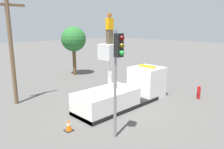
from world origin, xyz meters
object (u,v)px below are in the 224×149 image
at_px(traffic_cone_rear, 69,125).
at_px(fire_hydrant, 199,92).
at_px(utility_pole, 11,47).
at_px(worker, 110,29).
at_px(bucket_truck, 125,91).
at_px(traffic_light_pole, 117,64).
at_px(tree_left_bg, 74,39).

bearing_deg(traffic_cone_rear, fire_hydrant, -14.02).
distance_m(traffic_cone_rear, utility_pole, 6.83).
distance_m(worker, fire_hydrant, 8.10).
xyz_separation_m(bucket_truck, fire_hydrant, (4.61, -2.94, -0.41)).
distance_m(bucket_truck, traffic_light_pole, 5.30).
bearing_deg(tree_left_bg, utility_pole, -150.05).
relative_size(worker, utility_pole, 0.25).
relative_size(traffic_cone_rear, utility_pole, 0.09).
relative_size(worker, fire_hydrant, 1.80).
distance_m(bucket_truck, utility_pole, 7.94).
relative_size(bucket_truck, traffic_cone_rear, 11.33).
bearing_deg(fire_hydrant, traffic_light_pole, 178.97).
xyz_separation_m(bucket_truck, traffic_light_pole, (-3.63, -2.79, 2.66)).
xyz_separation_m(bucket_truck, traffic_cone_rear, (-4.84, -0.58, -0.59)).
bearing_deg(utility_pole, bucket_truck, -45.42).
height_order(traffic_light_pole, fire_hydrant, traffic_light_pole).
bearing_deg(fire_hydrant, tree_left_bg, 98.15).
distance_m(tree_left_bg, utility_pole, 9.19).
xyz_separation_m(bucket_truck, utility_pole, (-5.18, 5.26, 2.94)).
relative_size(fire_hydrant, utility_pole, 0.14).
relative_size(bucket_truck, worker, 4.07).
relative_size(traffic_light_pole, utility_pole, 0.71).
bearing_deg(worker, utility_pole, 125.46).
xyz_separation_m(worker, traffic_cone_rear, (-3.41, -0.58, -4.69)).
bearing_deg(fire_hydrant, traffic_cone_rear, 165.98).
bearing_deg(tree_left_bg, traffic_cone_rear, -126.19).
xyz_separation_m(worker, fire_hydrant, (6.05, -2.94, -4.51)).
distance_m(traffic_light_pole, traffic_cone_rear, 4.12).
bearing_deg(traffic_light_pole, traffic_cone_rear, 118.72).
height_order(bucket_truck, traffic_cone_rear, bucket_truck).
xyz_separation_m(fire_hydrant, utility_pole, (-9.80, 8.20, 3.35)).
relative_size(traffic_light_pole, fire_hydrant, 5.18).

